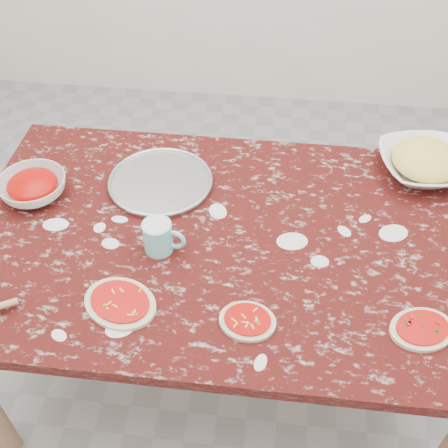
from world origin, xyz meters
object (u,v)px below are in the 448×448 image
(pizza_tray, at_px, (161,182))
(flour_mug, at_px, (159,236))
(worktable, at_px, (224,254))
(cheese_bowl, at_px, (424,165))
(sauce_bowl, at_px, (33,187))

(pizza_tray, xyz_separation_m, flour_mug, (0.06, -0.29, 0.05))
(worktable, bearing_deg, flour_mug, -157.44)
(cheese_bowl, bearing_deg, flour_mug, -151.35)
(worktable, xyz_separation_m, cheese_bowl, (0.64, 0.38, 0.12))
(pizza_tray, bearing_deg, cheese_bowl, 10.30)
(flour_mug, bearing_deg, worktable, 22.56)
(sauce_bowl, xyz_separation_m, flour_mug, (0.46, -0.19, 0.02))
(worktable, relative_size, pizza_tray, 4.65)
(worktable, bearing_deg, pizza_tray, 138.23)
(worktable, height_order, sauce_bowl, sauce_bowl)
(pizza_tray, relative_size, cheese_bowl, 1.13)
(pizza_tray, relative_size, flour_mug, 2.65)
(worktable, distance_m, pizza_tray, 0.33)
(worktable, bearing_deg, sauce_bowl, 170.24)
(worktable, xyz_separation_m, flour_mug, (-0.18, -0.08, 0.14))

